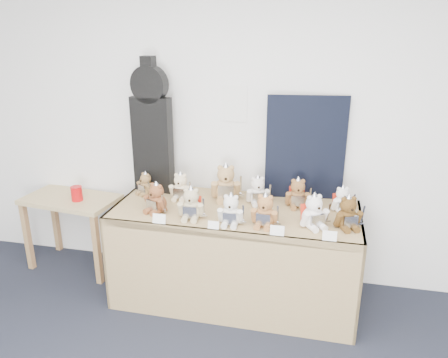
% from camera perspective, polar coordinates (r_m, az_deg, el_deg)
% --- Properties ---
extents(room_shell, '(6.00, 6.00, 6.00)m').
position_cam_1_polar(room_shell, '(3.67, 1.39, 9.76)').
color(room_shell, silver).
rests_on(room_shell, floor).
extents(display_table, '(1.94, 0.82, 0.81)m').
position_cam_1_polar(display_table, '(3.45, 1.22, -7.06)').
color(display_table, '#97774C').
rests_on(display_table, floor).
extents(side_table, '(0.89, 0.56, 0.70)m').
position_cam_1_polar(side_table, '(4.25, -19.26, -3.83)').
color(side_table, '#9B8553').
rests_on(side_table, floor).
extents(guitar_case, '(0.36, 0.15, 1.14)m').
position_cam_1_polar(guitar_case, '(3.72, -9.41, 6.62)').
color(guitar_case, black).
rests_on(guitar_case, display_table).
extents(navy_board, '(0.64, 0.10, 0.86)m').
position_cam_1_polar(navy_board, '(3.59, 10.59, 3.96)').
color(navy_board, black).
rests_on(navy_board, display_table).
extents(red_cup, '(0.10, 0.10, 0.13)m').
position_cam_1_polar(red_cup, '(4.09, -18.68, -1.80)').
color(red_cup, red).
rests_on(red_cup, side_table).
extents(teddy_front_far_left, '(0.21, 0.21, 0.26)m').
position_cam_1_polar(teddy_front_far_left, '(3.40, -8.83, -2.60)').
color(teddy_front_far_left, brown).
rests_on(teddy_front_far_left, display_table).
extents(teddy_front_left, '(0.23, 0.19, 0.27)m').
position_cam_1_polar(teddy_front_left, '(3.26, -4.30, -3.35)').
color(teddy_front_left, tan).
rests_on(teddy_front_left, display_table).
extents(teddy_front_centre, '(0.21, 0.17, 0.26)m').
position_cam_1_polar(teddy_front_centre, '(3.15, 0.90, -4.19)').
color(teddy_front_centre, silver).
rests_on(teddy_front_centre, display_table).
extents(teddy_front_right, '(0.22, 0.18, 0.27)m').
position_cam_1_polar(teddy_front_right, '(3.14, 5.36, -4.28)').
color(teddy_front_right, '#9D683B').
rests_on(teddy_front_right, display_table).
extents(teddy_front_far_right, '(0.23, 0.23, 0.28)m').
position_cam_1_polar(teddy_front_far_right, '(3.17, 11.66, -4.30)').
color(teddy_front_far_right, white).
rests_on(teddy_front_far_right, display_table).
extents(teddy_front_end, '(0.23, 0.21, 0.27)m').
position_cam_1_polar(teddy_front_end, '(3.22, 15.88, -4.40)').
color(teddy_front_end, brown).
rests_on(teddy_front_end, display_table).
extents(teddy_back_left, '(0.21, 0.16, 0.25)m').
position_cam_1_polar(teddy_back_left, '(3.63, -5.70, -1.07)').
color(teddy_back_left, beige).
rests_on(teddy_back_left, display_table).
extents(teddy_back_centre_left, '(0.28, 0.25, 0.34)m').
position_cam_1_polar(teddy_back_centre_left, '(3.59, 0.24, -0.64)').
color(teddy_back_centre_left, tan).
rests_on(teddy_back_centre_left, display_table).
extents(teddy_back_centre_right, '(0.22, 0.20, 0.26)m').
position_cam_1_polar(teddy_back_centre_right, '(3.53, 4.43, -1.60)').
color(teddy_back_centre_right, silver).
rests_on(teddy_back_centre_right, display_table).
extents(teddy_back_right, '(0.22, 0.19, 0.27)m').
position_cam_1_polar(teddy_back_right, '(3.50, 9.58, -1.96)').
color(teddy_back_right, brown).
rests_on(teddy_back_right, display_table).
extents(teddy_back_end, '(0.19, 0.18, 0.23)m').
position_cam_1_polar(teddy_back_end, '(3.49, 15.17, -2.70)').
color(teddy_back_end, white).
rests_on(teddy_back_end, display_table).
extents(teddy_back_far_left, '(0.17, 0.18, 0.22)m').
position_cam_1_polar(teddy_back_far_left, '(3.77, -10.21, -0.70)').
color(teddy_back_far_left, olive).
rests_on(teddy_back_far_left, display_table).
extents(entry_card_a, '(0.10, 0.02, 0.07)m').
position_cam_1_polar(entry_card_a, '(3.22, -8.48, -5.16)').
color(entry_card_a, white).
rests_on(entry_card_a, display_table).
extents(entry_card_b, '(0.08, 0.02, 0.06)m').
position_cam_1_polar(entry_card_b, '(3.11, -1.40, -6.04)').
color(entry_card_b, white).
rests_on(entry_card_b, display_table).
extents(entry_card_c, '(0.10, 0.02, 0.07)m').
position_cam_1_polar(entry_card_c, '(3.03, 6.96, -6.70)').
color(entry_card_c, white).
rests_on(entry_card_c, display_table).
extents(entry_card_d, '(0.10, 0.02, 0.07)m').
position_cam_1_polar(entry_card_d, '(3.03, 13.63, -7.23)').
color(entry_card_d, white).
rests_on(entry_card_d, display_table).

